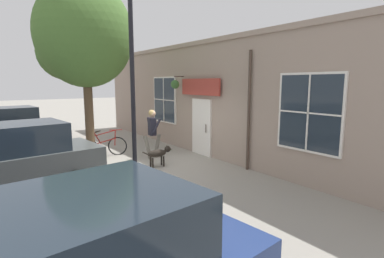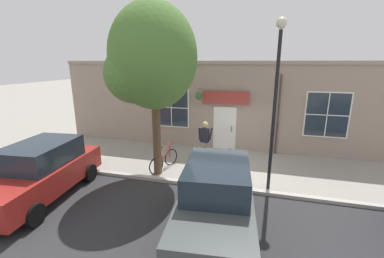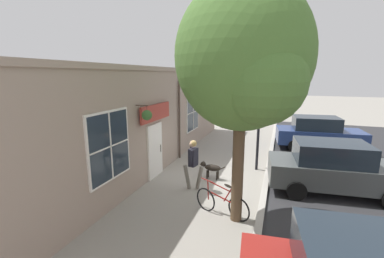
# 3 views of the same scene
# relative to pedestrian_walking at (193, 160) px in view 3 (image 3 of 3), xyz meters

# --- Properties ---
(ground_plane) EXTENTS (90.00, 90.00, 0.00)m
(ground_plane) POSITION_rel_pedestrian_walking_xyz_m (0.40, 1.00, -1.07)
(ground_plane) COLOR gray
(storefront_facade) EXTENTS (0.95, 18.00, 4.23)m
(storefront_facade) POSITION_rel_pedestrian_walking_xyz_m (-1.94, 1.01, 1.06)
(storefront_facade) COLOR gray
(storefront_facade) RESTS_ON ground_plane
(pedestrian_walking) EXTENTS (0.75, 0.61, 1.76)m
(pedestrian_walking) POSITION_rel_pedestrian_walking_xyz_m (0.00, 0.00, 0.00)
(pedestrian_walking) COLOR #6B665B
(pedestrian_walking) RESTS_ON ground_plane
(dog_on_leash) EXTENTS (1.06, 0.31, 0.67)m
(dog_on_leash) POSITION_rel_pedestrian_walking_xyz_m (0.35, 1.08, -0.63)
(dog_on_leash) COLOR black
(dog_on_leash) RESTS_ON ground_plane
(street_tree_by_curb) EXTENTS (3.34, 3.02, 6.20)m
(street_tree_by_curb) POSITION_rel_pedestrian_walking_xyz_m (1.85, -1.55, 3.18)
(street_tree_by_curb) COLOR brown
(street_tree_by_curb) RESTS_ON ground_plane
(leaning_bicycle) EXTENTS (1.66, 0.59, 1.01)m
(leaning_bicycle) POSITION_rel_pedestrian_walking_xyz_m (1.33, -1.37, -0.69)
(leaning_bicycle) COLOR black
(leaning_bicycle) RESTS_ON ground_plane
(parked_car_mid_block) EXTENTS (4.46, 2.26, 1.75)m
(parked_car_mid_block) POSITION_rel_pedestrian_walking_xyz_m (4.56, 1.30, -0.19)
(parked_car_mid_block) COLOR #474C4C
(parked_car_mid_block) RESTS_ON ground_plane
(parked_car_far_end) EXTENTS (4.46, 2.26, 1.75)m
(parked_car_far_end) POSITION_rel_pedestrian_walking_xyz_m (4.69, 6.90, -0.19)
(parked_car_far_end) COLOR navy
(parked_car_far_end) RESTS_ON ground_plane
(street_lamp) EXTENTS (0.32, 0.32, 5.44)m
(street_lamp) POSITION_rel_pedestrian_walking_xyz_m (1.92, 2.64, 2.43)
(street_lamp) COLOR black
(street_lamp) RESTS_ON ground_plane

